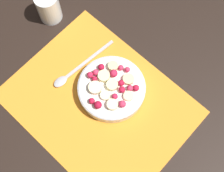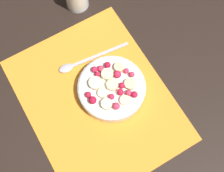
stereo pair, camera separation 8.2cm
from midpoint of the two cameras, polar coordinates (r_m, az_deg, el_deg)
ground_plane at (r=0.86m, az=-5.01°, el=-3.61°), size 3.00×3.00×0.00m
placemat at (r=0.85m, az=-5.03°, el=-3.56°), size 0.47×0.37×0.01m
fruit_bowl at (r=0.84m, az=-2.80°, el=-0.81°), size 0.18×0.18×0.05m
spoon at (r=0.89m, az=-9.79°, el=2.18°), size 0.04×0.21×0.01m
drinking_glass at (r=0.96m, az=-14.02°, el=13.55°), size 0.07×0.07×0.10m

